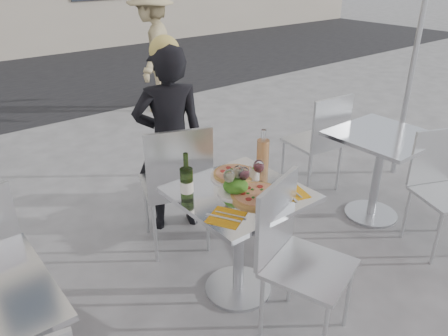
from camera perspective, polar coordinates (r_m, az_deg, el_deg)
ground at (r=3.04m, az=1.83°, el=-15.55°), size 80.00×80.00×0.00m
main_table at (r=2.71m, az=1.99°, el=-7.00°), size 0.72×0.72×0.75m
side_table_right at (r=3.75m, az=19.71°, el=1.21°), size 0.72×0.72×0.75m
chair_far at (r=3.09m, az=-6.17°, el=-1.50°), size 0.59×0.60×1.01m
chair_near at (r=2.47m, az=9.09°, el=-10.39°), size 0.55×0.56×0.95m
side_chair_rfar at (r=4.01m, az=12.54°, el=4.08°), size 0.48×0.49×0.95m
side_chair_rnear at (r=3.59m, az=26.45°, el=-1.46°), size 0.53×0.54×0.89m
woman_diner at (r=3.36m, az=-7.10°, el=3.49°), size 0.63×0.52×1.48m
pedestrian_b at (r=6.32m, az=-9.24°, el=14.93°), size 1.15×1.24×1.68m
pizza_near at (r=2.55m, az=4.39°, el=-3.56°), size 0.32×0.32×0.02m
pizza_far at (r=2.77m, az=1.34°, el=-0.88°), size 0.30×0.30×0.03m
salad_plate at (r=2.58m, az=1.53°, el=-2.52°), size 0.22×0.22×0.09m
wine_bottle at (r=2.47m, az=-4.90°, el=-1.92°), size 0.07×0.08×0.29m
carafe at (r=2.80m, az=5.09°, el=1.70°), size 0.08×0.08×0.29m
sugar_shaker at (r=2.71m, az=3.98°, el=-0.63°), size 0.06×0.06×0.11m
wineglass_white_a at (r=2.54m, az=0.67°, el=-1.16°), size 0.07×0.07×0.16m
wineglass_white_b at (r=2.58m, az=1.89°, el=-0.65°), size 0.07×0.07×0.16m
wineglass_red_a at (r=2.57m, az=2.60°, el=-0.84°), size 0.07×0.07×0.16m
wineglass_red_b at (r=2.66m, az=4.55°, el=0.11°), size 0.07×0.07×0.16m
napkin_left at (r=2.36m, az=0.28°, el=-6.43°), size 0.24×0.24×0.01m
napkin_right at (r=2.62m, az=8.65°, el=-3.23°), size 0.22×0.22×0.01m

